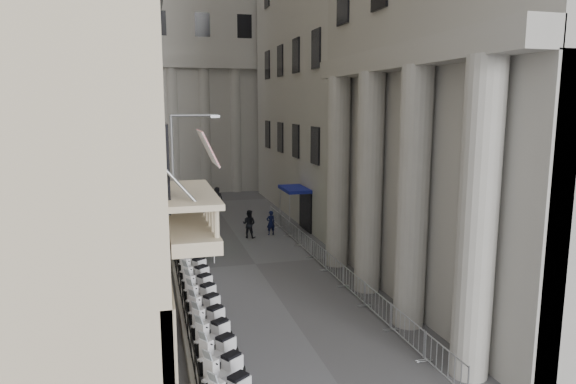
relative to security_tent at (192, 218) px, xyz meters
The scene contains 29 objects.
far_building 30.56m from the security_tent, 83.32° to the left, with size 22.00×10.00×30.00m, color #A3A19A.
iron_fence 3.56m from the security_tent, 114.67° to the right, with size 0.30×28.00×1.40m, color black, non-canonical shape.
blue_awning 9.67m from the security_tent, 37.64° to the left, with size 1.60×3.00×3.00m, color navy, non-canonical shape.
scooter_4 12.02m from the security_tent, 90.93° to the right, with size 0.56×1.40×1.50m, color white, non-canonical shape.
scooter_5 10.75m from the security_tent, 91.04° to the right, with size 0.56×1.40×1.50m, color white, non-canonical shape.
scooter_6 9.49m from the security_tent, 91.19° to the right, with size 0.56×1.40×1.50m, color white, non-canonical shape.
scooter_7 8.25m from the security_tent, 91.39° to the right, with size 0.56×1.40×1.50m, color white, non-canonical shape.
scooter_8 7.02m from the security_tent, 91.66° to the right, with size 0.56×1.40×1.50m, color white, non-canonical shape.
scooter_9 5.83m from the security_tent, 92.07° to the right, with size 0.56×1.40×1.50m, color white, non-canonical shape.
scooter_10 4.69m from the security_tent, 92.75° to the right, with size 0.56×1.40×1.50m, color white, non-canonical shape.
scooter_11 3.66m from the security_tent, 94.08° to the right, with size 0.56×1.40×1.50m, color white, non-canonical shape.
scooter_12 2.86m from the security_tent, 97.94° to the right, with size 0.56×1.40×1.50m, color white, non-canonical shape.
scooter_13 2.52m from the security_tent, 161.52° to the right, with size 0.56×1.40×1.50m, color white, non-canonical shape.
barrier_0 16.03m from the security_tent, 65.48° to the right, with size 0.60×2.40×1.10m, color #AFB2B7, non-canonical shape.
barrier_1 13.83m from the security_tent, 61.11° to the right, with size 0.60×2.40×1.10m, color #AFB2B7, non-canonical shape.
barrier_2 11.75m from the security_tent, 55.06° to the right, with size 0.60×2.40×1.10m, color #AFB2B7, non-canonical shape.
barrier_3 9.86m from the security_tent, 46.43° to the right, with size 0.60×2.40×1.10m, color #AFB2B7, non-canonical shape.
barrier_4 8.30m from the security_tent, 33.85° to the right, with size 0.60×2.40×1.10m, color #AFB2B7, non-canonical shape.
barrier_5 7.29m from the security_tent, 16.18° to the right, with size 0.60×2.40×1.10m, color #AFB2B7, non-canonical shape.
barrier_6 7.06m from the security_tent, ahead, with size 0.60×2.40×1.10m, color #AFB2B7, non-canonical shape.
barrier_7 7.68m from the security_tent, 25.21° to the left, with size 0.60×2.40×1.10m, color #AFB2B7, non-canonical shape.
barrier_8 8.99m from the security_tent, 40.40° to the left, with size 0.60×2.40×1.10m, color #AFB2B7, non-canonical shape.
barrier_9 10.72m from the security_tent, 50.93° to the left, with size 0.60×2.40×1.10m, color #AFB2B7, non-canonical shape.
security_tent is the anchor object (origin of this frame).
street_lamp 2.40m from the security_tent, 155.40° to the right, with size 2.64×0.43×8.08m.
info_kiosk 4.19m from the security_tent, 104.08° to the left, with size 0.57×0.94×1.92m.
pedestrian_a 7.61m from the security_tent, 41.79° to the left, with size 0.60×0.39×1.64m, color black.
pedestrian_b 6.28m from the security_tent, 48.90° to the left, with size 0.90×0.70×1.84m, color black.
pedestrian_c 14.78m from the security_tent, 77.47° to the left, with size 0.93×0.60×1.89m, color black.
Camera 1 is at (-5.36, -7.23, 8.54)m, focal length 32.00 mm.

